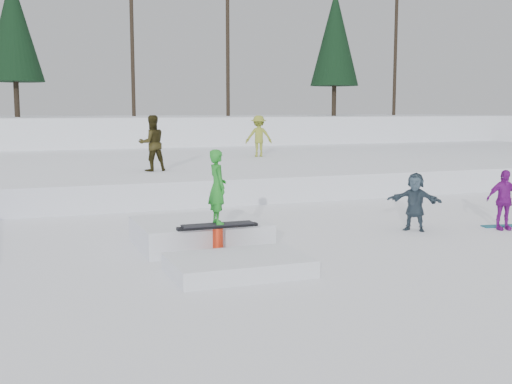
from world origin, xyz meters
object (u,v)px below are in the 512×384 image
object	(u,v)px
spectator_purple	(504,200)
jib_rail_feature	(209,238)
walker_olive	(152,143)
walker_ygreen	(259,136)
spectator_dark	(415,202)

from	to	relation	value
spectator_purple	jib_rail_feature	size ratio (longest dim) A/B	0.33
walker_olive	walker_ygreen	distance (m)	7.46
walker_olive	jib_rail_feature	distance (m)	9.21
walker_olive	walker_ygreen	xyz separation A→B (m)	(5.68, 4.84, -0.04)
spectator_dark	walker_olive	bearing A→B (deg)	163.22
walker_ygreen	jib_rail_feature	distance (m)	15.38
spectator_dark	walker_ygreen	bearing A→B (deg)	130.41
spectator_purple	walker_ygreen	bearing A→B (deg)	107.44
walker_olive	jib_rail_feature	world-z (taller)	walker_olive
walker_ygreen	spectator_purple	xyz separation A→B (m)	(0.85, -14.04, -0.97)
walker_ygreen	jib_rail_feature	size ratio (longest dim) A/B	0.41
spectator_dark	jib_rail_feature	bearing A→B (deg)	-128.82
spectator_dark	jib_rail_feature	size ratio (longest dim) A/B	0.31
walker_olive	spectator_purple	world-z (taller)	walker_olive
spectator_purple	jib_rail_feature	distance (m)	7.29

